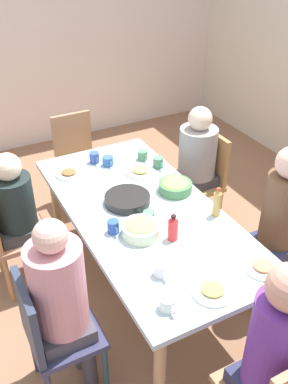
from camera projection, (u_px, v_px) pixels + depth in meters
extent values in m
plane|color=#8F654A|center=(144.00, 286.00, 3.44)|extent=(6.85, 6.85, 0.00)
cube|color=silver|center=(24.00, 37.00, 4.89)|extent=(0.12, 5.19, 2.60)
cube|color=silver|center=(144.00, 212.00, 3.04)|extent=(2.05, 0.97, 0.04)
cylinder|color=tan|center=(56.00, 204.00, 3.78)|extent=(0.07, 0.07, 0.71)
cylinder|color=tan|center=(160.00, 371.00, 2.41)|extent=(0.07, 0.07, 0.71)
cylinder|color=tan|center=(135.00, 182.00, 4.08)|extent=(0.07, 0.07, 0.71)
cylinder|color=tan|center=(267.00, 321.00, 2.71)|extent=(0.07, 0.07, 0.71)
cube|color=#333254|center=(65.00, 335.00, 2.52)|extent=(0.40, 0.40, 0.04)
cylinder|color=#2E324A|center=(34.00, 349.00, 2.70)|extent=(0.04, 0.04, 0.43)
cylinder|color=#2A3F4A|center=(85.00, 328.00, 2.83)|extent=(0.04, 0.04, 0.43)
cylinder|color=#25424C|center=(106.00, 369.00, 2.58)|extent=(0.04, 0.04, 0.43)
cube|color=#2E384E|center=(29.00, 319.00, 2.32)|extent=(0.38, 0.04, 0.45)
cylinder|color=#48413A|center=(80.00, 342.00, 2.73)|extent=(0.09, 0.09, 0.45)
cylinder|color=#383541|center=(89.00, 361.00, 2.61)|extent=(0.09, 0.09, 0.45)
cube|color=#423F4B|center=(64.00, 328.00, 2.48)|extent=(0.30, 0.30, 0.10)
cylinder|color=pink|center=(58.00, 288.00, 2.31)|extent=(0.30, 0.30, 0.54)
sphere|color=beige|center=(50.00, 236.00, 2.12)|extent=(0.18, 0.18, 0.18)
cube|color=#AF7559|center=(21.00, 236.00, 3.27)|extent=(0.40, 0.40, 0.04)
cylinder|color=#AC784D|center=(8.00, 279.00, 3.21)|extent=(0.04, 0.04, 0.43)
cylinder|color=#AB7748|center=(40.00, 240.00, 3.59)|extent=(0.04, 0.04, 0.43)
cylinder|color=#AD7D51|center=(53.00, 265.00, 3.34)|extent=(0.04, 0.04, 0.43)
cylinder|color=#41454C|center=(35.00, 248.00, 3.49)|extent=(0.09, 0.09, 0.45)
cylinder|color=#3D3E3A|center=(40.00, 260.00, 3.37)|extent=(0.09, 0.09, 0.45)
cube|color=#353639|center=(20.00, 230.00, 3.24)|extent=(0.30, 0.30, 0.10)
cylinder|color=#1D2929|center=(14.00, 202.00, 3.10)|extent=(0.29, 0.29, 0.40)
sphere|color=beige|center=(7.00, 167.00, 2.95)|extent=(0.20, 0.20, 0.20)
cube|color=#A58651|center=(81.00, 165.00, 4.18)|extent=(0.40, 0.40, 0.04)
cylinder|color=#A78549|center=(92.00, 173.00, 4.50)|extent=(0.04, 0.04, 0.43)
cylinder|color=#B07C54|center=(60.00, 181.00, 4.36)|extent=(0.04, 0.04, 0.43)
cylinder|color=#A8825A|center=(105.00, 189.00, 4.24)|extent=(0.04, 0.04, 0.43)
cylinder|color=tan|center=(72.00, 198.00, 4.11)|extent=(0.04, 0.04, 0.43)
cube|color=#A87B5B|center=(72.00, 136.00, 4.18)|extent=(0.04, 0.38, 0.45)
cube|color=tan|center=(273.00, 252.00, 3.12)|extent=(0.40, 0.40, 0.04)
cylinder|color=#AE7C4C|center=(270.00, 254.00, 3.44)|extent=(0.04, 0.04, 0.43)
cylinder|color=#A57C54|center=(266.00, 298.00, 3.06)|extent=(0.04, 0.04, 0.43)
cylinder|color=#AB8148|center=(236.00, 268.00, 3.31)|extent=(0.04, 0.04, 0.43)
cylinder|color=#2F3650|center=(265.00, 285.00, 3.14)|extent=(0.09, 0.09, 0.45)
cylinder|color=#28394F|center=(251.00, 271.00, 3.26)|extent=(0.09, 0.09, 0.45)
cube|color=navy|center=(275.00, 245.00, 3.09)|extent=(0.30, 0.30, 0.10)
cylinder|color=brown|center=(282.00, 210.00, 2.92)|extent=(0.26, 0.26, 0.53)
cube|color=#A7804C|center=(195.00, 185.00, 3.88)|extent=(0.40, 0.40, 0.04)
cylinder|color=#B5775A|center=(219.00, 210.00, 3.95)|extent=(0.04, 0.04, 0.43)
cylinder|color=#A97A58|center=(199.00, 192.00, 4.20)|extent=(0.04, 0.04, 0.43)
cylinder|color=#AF7547|center=(188.00, 220.00, 3.81)|extent=(0.04, 0.04, 0.43)
cylinder|color=#B57951|center=(168.00, 201.00, 4.07)|extent=(0.04, 0.04, 0.43)
cube|color=#AD7F4C|center=(214.00, 157.00, 3.82)|extent=(0.38, 0.04, 0.45)
cylinder|color=#45433B|center=(189.00, 212.00, 3.90)|extent=(0.09, 0.09, 0.45)
cylinder|color=#38393C|center=(180.00, 203.00, 4.02)|extent=(0.09, 0.09, 0.45)
cube|color=#3D3A43|center=(196.00, 179.00, 3.85)|extent=(0.30, 0.30, 0.10)
cylinder|color=#999495|center=(198.00, 152.00, 3.70)|extent=(0.32, 0.32, 0.44)
sphere|color=beige|center=(200.00, 119.00, 3.53)|extent=(0.20, 0.20, 0.20)
cylinder|color=#A8794B|center=(261.00, 378.00, 2.53)|extent=(0.04, 0.04, 0.43)
cylinder|color=#633097|center=(276.00, 344.00, 2.01)|extent=(0.27, 0.27, 0.54)
cylinder|color=white|center=(212.00, 291.00, 2.38)|extent=(0.24, 0.24, 0.01)
ellipsoid|color=tan|center=(213.00, 289.00, 2.37)|extent=(0.13, 0.13, 0.02)
cylinder|color=white|center=(69.00, 174.00, 3.43)|extent=(0.21, 0.21, 0.01)
ellipsoid|color=#9D5E33|center=(69.00, 172.00, 3.42)|extent=(0.12, 0.12, 0.02)
cylinder|color=silver|center=(140.00, 172.00, 3.46)|extent=(0.24, 0.24, 0.01)
ellipsoid|color=tan|center=(140.00, 170.00, 3.45)|extent=(0.13, 0.13, 0.02)
cylinder|color=white|center=(263.00, 268.00, 2.53)|extent=(0.22, 0.22, 0.01)
ellipsoid|color=tan|center=(264.00, 266.00, 2.52)|extent=(0.12, 0.12, 0.02)
cylinder|color=beige|center=(141.00, 230.00, 2.78)|extent=(0.25, 0.25, 0.08)
ellipsoid|color=#84AD63|center=(141.00, 225.00, 2.75)|extent=(0.20, 0.20, 0.04)
cylinder|color=#467F4B|center=(175.00, 187.00, 3.21)|extent=(0.25, 0.25, 0.07)
ellipsoid|color=#CABC5D|center=(175.00, 183.00, 3.19)|extent=(0.20, 0.20, 0.04)
cylinder|color=black|center=(127.00, 199.00, 3.09)|extent=(0.33, 0.33, 0.06)
cylinder|color=black|center=(144.00, 217.00, 2.89)|extent=(0.18, 0.02, 0.02)
cylinder|color=#2A50A5|center=(113.00, 227.00, 2.80)|extent=(0.08, 0.08, 0.09)
torus|color=#3B55A6|center=(116.00, 231.00, 2.76)|extent=(0.05, 0.01, 0.05)
cylinder|color=#354FA5|center=(94.00, 158.00, 3.57)|extent=(0.08, 0.08, 0.09)
torus|color=#375196|center=(97.00, 160.00, 3.54)|extent=(0.05, 0.01, 0.05)
cylinder|color=white|center=(167.00, 303.00, 2.27)|extent=(0.09, 0.09, 0.08)
torus|color=white|center=(173.00, 310.00, 2.22)|extent=(0.05, 0.01, 0.05)
cylinder|color=#4F885F|center=(143.00, 155.00, 3.62)|extent=(0.08, 0.08, 0.08)
torus|color=#4F825D|center=(146.00, 158.00, 3.58)|extent=(0.05, 0.01, 0.05)
cylinder|color=#4E8267|center=(158.00, 163.00, 3.51)|extent=(0.08, 0.08, 0.09)
torus|color=#439369|center=(161.00, 165.00, 3.47)|extent=(0.05, 0.01, 0.05)
cylinder|color=white|center=(161.00, 269.00, 2.47)|extent=(0.08, 0.08, 0.08)
torus|color=white|center=(165.00, 275.00, 2.43)|extent=(0.05, 0.01, 0.05)
cylinder|color=#325D9C|center=(108.00, 161.00, 3.54)|extent=(0.09, 0.09, 0.08)
torus|color=#316097|center=(111.00, 164.00, 3.50)|extent=(0.05, 0.01, 0.05)
cylinder|color=#508E61|center=(149.00, 217.00, 2.90)|extent=(0.08, 0.08, 0.08)
torus|color=#40866A|center=(152.00, 221.00, 2.86)|extent=(0.05, 0.01, 0.05)
cylinder|color=red|center=(173.00, 230.00, 2.73)|extent=(0.07, 0.07, 0.14)
cone|color=red|center=(173.00, 219.00, 2.68)|extent=(0.06, 0.06, 0.03)
cylinder|color=black|center=(174.00, 216.00, 2.67)|extent=(0.03, 0.03, 0.01)
cylinder|color=gold|center=(217.00, 204.00, 2.94)|extent=(0.06, 0.06, 0.18)
cone|color=tan|center=(218.00, 192.00, 2.88)|extent=(0.05, 0.05, 0.03)
cylinder|color=red|center=(219.00, 189.00, 2.87)|extent=(0.03, 0.03, 0.01)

